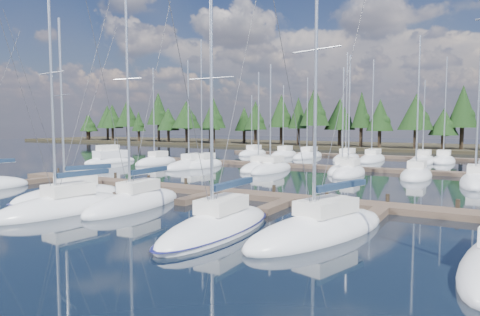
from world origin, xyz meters
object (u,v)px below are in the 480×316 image
Objects in this scene: front_sailboat_1 at (71,196)px; front_sailboat_3 at (135,203)px; front_sailboat_2 at (63,207)px; main_dock at (216,193)px; motor_yacht_left at (110,159)px; front_sailboat_5 at (320,229)px; front_sailboat_4 at (218,227)px.

front_sailboat_3 is (5.70, 0.34, 0.02)m from front_sailboat_1.
front_sailboat_2 is 4.27m from front_sailboat_3.
main_dock is 2.98× the size of front_sailboat_3.
front_sailboat_3 is 1.78× the size of motor_yacht_left.
front_sailboat_2 is 0.95× the size of front_sailboat_5.
front_sailboat_2 reaches higher than front_sailboat_4.
motor_yacht_left is at bearing 149.21° from front_sailboat_5.
motor_yacht_left is (-27.67, 15.83, 0.25)m from main_dock.
front_sailboat_3 is 1.08× the size of front_sailboat_4.
front_sailboat_3 is at bearing -108.61° from main_dock.
main_dock is 6.60m from front_sailboat_3.
front_sailboat_1 is at bearing -176.62° from front_sailboat_3.
front_sailboat_3 is 8.52m from front_sailboat_4.
front_sailboat_3 is at bearing -40.81° from motor_yacht_left.
front_sailboat_3 is at bearing 3.38° from front_sailboat_1.
front_sailboat_1 is at bearing 170.04° from front_sailboat_4.
front_sailboat_2 is at bearing -44.81° from front_sailboat_1.
front_sailboat_5 is (15.38, 2.57, -0.00)m from front_sailboat_2.
front_sailboat_1 is 4.14m from front_sailboat_2.
front_sailboat_5 reaches higher than front_sailboat_4.
front_sailboat_4 is at bearing -18.85° from front_sailboat_3.
front_sailboat_3 is 0.93× the size of front_sailboat_5.
front_sailboat_4 is 1.64× the size of motor_yacht_left.
front_sailboat_5 reaches higher than motor_yacht_left.
front_sailboat_4 is at bearing 2.63° from front_sailboat_2.
front_sailboat_2 is 15.60m from front_sailboat_5.
front_sailboat_1 is at bearing -139.83° from main_dock.
front_sailboat_5 is (4.55, 2.07, 0.01)m from front_sailboat_4.
front_sailboat_5 reaches higher than front_sailboat_3.
front_sailboat_5 is (12.62, -0.68, -0.01)m from front_sailboat_3.
front_sailboat_5 is at bearing -33.39° from main_dock.
front_sailboat_1 reaches higher than motor_yacht_left.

